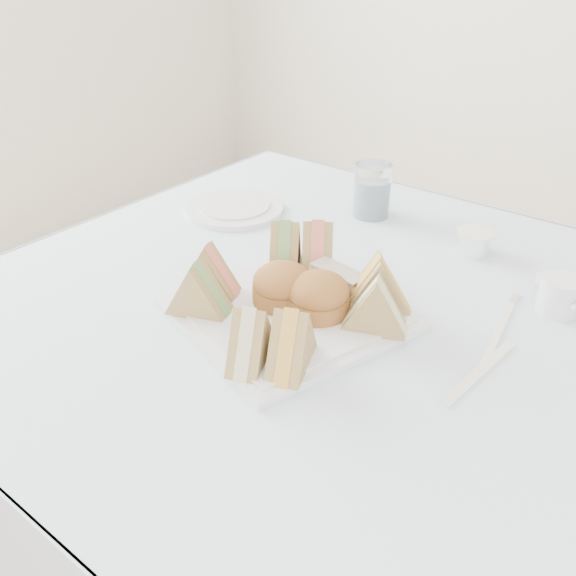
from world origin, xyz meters
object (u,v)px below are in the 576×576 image
Objects in this scene: table at (307,464)px; water_glass at (372,190)px; serving_plate at (288,314)px; creamer_jug at (560,295)px.

table is 0.54m from water_glass.
creamer_jug reaches higher than serving_plate.
table is 3.06× the size of serving_plate.
table is at bearing -74.87° from water_glass.
water_glass is (-0.10, 0.40, 0.05)m from serving_plate.
creamer_jug is (0.41, -0.13, -0.03)m from water_glass.
table is at bearing 116.43° from serving_plate.
serving_plate is 0.40m from creamer_jug.
water_glass reaches higher than creamer_jug.
creamer_jug is (0.31, 0.26, 0.02)m from serving_plate.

